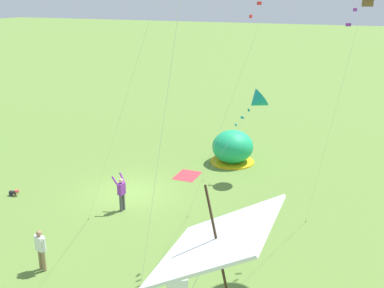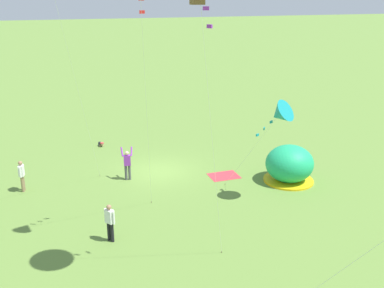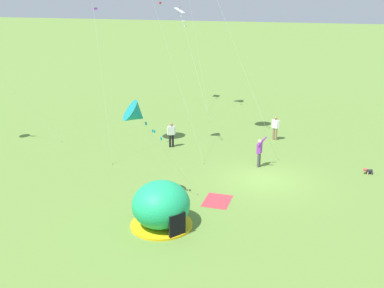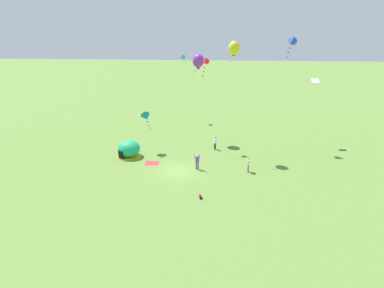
# 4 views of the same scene
# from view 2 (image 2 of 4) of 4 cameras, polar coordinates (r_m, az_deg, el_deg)

# --- Properties ---
(ground_plane) EXTENTS (300.00, 300.00, 0.00)m
(ground_plane) POSITION_cam_2_polar(r_m,az_deg,el_deg) (26.91, -4.21, -3.46)
(ground_plane) COLOR olive
(popup_tent) EXTENTS (2.81, 2.81, 2.10)m
(popup_tent) POSITION_cam_2_polar(r_m,az_deg,el_deg) (25.74, 12.27, -2.55)
(popup_tent) COLOR #1EAD6B
(popup_tent) RESTS_ON ground
(picnic_blanket) EXTENTS (1.74, 1.35, 0.01)m
(picnic_blanket) POSITION_cam_2_polar(r_m,az_deg,el_deg) (26.23, 4.08, -4.06)
(picnic_blanket) COLOR #CC333D
(picnic_blanket) RESTS_ON ground
(toddler_crawling) EXTENTS (0.36, 0.55, 0.32)m
(toddler_crawling) POSITION_cam_2_polar(r_m,az_deg,el_deg) (31.61, -11.47, 0.01)
(toddler_crawling) COLOR black
(toddler_crawling) RESTS_ON ground
(person_with_toddler) EXTENTS (0.42, 0.50, 1.72)m
(person_with_toddler) POSITION_cam_2_polar(r_m,az_deg,el_deg) (19.66, -10.39, -9.57)
(person_with_toddler) COLOR black
(person_with_toddler) RESTS_ON ground
(person_center_field) EXTENTS (0.31, 0.58, 1.72)m
(person_center_field) POSITION_cam_2_polar(r_m,az_deg,el_deg) (25.57, -20.81, -3.63)
(person_center_field) COLOR #8C7251
(person_center_field) RESTS_ON ground
(person_flying_kite) EXTENTS (0.68, 0.52, 1.89)m
(person_flying_kite) POSITION_cam_2_polar(r_m,az_deg,el_deg) (25.58, -8.22, -2.43)
(person_flying_kite) COLOR #4C4C51
(person_flying_kite) RESTS_ON ground
(kite_teal) EXTENTS (2.63, 3.38, 5.27)m
(kite_teal) POSITION_cam_2_polar(r_m,az_deg,el_deg) (22.16, 11.06, 3.76)
(kite_teal) COLOR silver
(kite_teal) RESTS_ON ground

